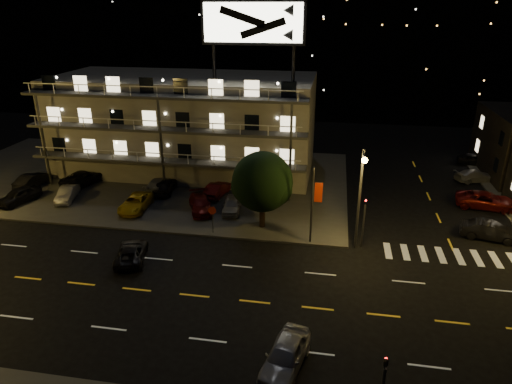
% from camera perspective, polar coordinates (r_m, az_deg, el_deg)
% --- Properties ---
extents(ground, '(140.00, 140.00, 0.00)m').
position_cam_1_polar(ground, '(30.30, -3.99, -13.16)').
color(ground, black).
rests_on(ground, ground).
extents(curb_nw, '(44.00, 24.00, 0.15)m').
position_cam_1_polar(curb_nw, '(51.39, -14.02, 1.76)').
color(curb_nw, '#3B3B39').
rests_on(curb_nw, ground).
extents(motel, '(28.00, 13.80, 18.10)m').
position_cam_1_polar(motel, '(51.89, -8.73, 8.47)').
color(motel, '#9B9787').
rests_on(motel, ground).
extents(hill_backdrop, '(120.00, 25.00, 24.00)m').
position_cam_1_polar(hill_backdrop, '(93.65, 2.46, 18.67)').
color(hill_backdrop, black).
rests_on(hill_backdrop, ground).
extents(streetlight_nc, '(0.44, 1.92, 8.00)m').
position_cam_1_polar(streetlight_nc, '(34.31, 12.92, 0.19)').
color(streetlight_nc, '#2D2D30').
rests_on(streetlight_nc, ground).
extents(signal_nw, '(0.20, 0.27, 4.60)m').
position_cam_1_polar(signal_nw, '(35.80, 13.36, -3.08)').
color(signal_nw, '#2D2D30').
rests_on(signal_nw, ground).
extents(banner_north, '(0.83, 0.16, 6.40)m').
position_cam_1_polar(banner_north, '(35.27, 7.15, -1.48)').
color(banner_north, '#2D2D30').
rests_on(banner_north, ground).
extents(stop_sign, '(0.91, 0.11, 2.61)m').
position_cam_1_polar(stop_sign, '(37.28, -5.47, -2.93)').
color(stop_sign, '#2D2D30').
rests_on(stop_sign, ground).
extents(tree, '(5.21, 5.02, 6.56)m').
position_cam_1_polar(tree, '(37.29, 0.74, 1.09)').
color(tree, black).
rests_on(tree, curb_nw).
extents(lot_car_0, '(2.91, 4.57, 1.45)m').
position_cam_1_polar(lot_car_0, '(48.62, -27.52, -0.38)').
color(lot_car_0, black).
rests_on(lot_car_0, curb_nw).
extents(lot_car_1, '(2.21, 4.09, 1.28)m').
position_cam_1_polar(lot_car_1, '(47.29, -22.53, -0.22)').
color(lot_car_1, gray).
rests_on(lot_car_1, curb_nw).
extents(lot_car_2, '(2.30, 4.70, 1.28)m').
position_cam_1_polar(lot_car_2, '(43.12, -14.80, -1.33)').
color(lot_car_2, gold).
rests_on(lot_car_2, curb_nw).
extents(lot_car_3, '(3.51, 4.93, 1.33)m').
position_cam_1_polar(lot_car_3, '(41.72, -6.94, -1.50)').
color(lot_car_3, '#5B0F0D').
rests_on(lot_car_3, curb_nw).
extents(lot_car_4, '(1.93, 3.93, 1.29)m').
position_cam_1_polar(lot_car_4, '(41.39, -3.05, -1.59)').
color(lot_car_4, gray).
rests_on(lot_car_4, curb_nw).
extents(lot_car_5, '(1.83, 4.40, 1.42)m').
position_cam_1_polar(lot_car_5, '(52.28, -26.15, 1.34)').
color(lot_car_5, black).
rests_on(lot_car_5, curb_nw).
extents(lot_car_6, '(3.78, 5.63, 1.43)m').
position_cam_1_polar(lot_car_6, '(50.97, -20.68, 1.73)').
color(lot_car_6, black).
rests_on(lot_car_6, curb_nw).
extents(lot_car_7, '(1.93, 4.68, 1.35)m').
position_cam_1_polar(lot_car_7, '(46.82, -12.04, 0.89)').
color(lot_car_7, gray).
rests_on(lot_car_7, curb_nw).
extents(lot_car_8, '(2.08, 4.39, 1.45)m').
position_cam_1_polar(lot_car_8, '(46.36, -11.32, 0.79)').
color(lot_car_8, black).
rests_on(lot_car_8, curb_nw).
extents(lot_car_9, '(2.11, 4.25, 1.34)m').
position_cam_1_polar(lot_car_9, '(44.79, -4.90, 0.31)').
color(lot_car_9, '#5B0F0D').
rests_on(lot_car_9, curb_nw).
extents(side_car_0, '(4.70, 2.51, 1.47)m').
position_cam_1_polar(side_car_0, '(41.35, 27.25, -4.34)').
color(side_car_0, black).
rests_on(side_car_0, ground).
extents(side_car_1, '(5.75, 3.37, 1.50)m').
position_cam_1_polar(side_car_1, '(47.44, 26.88, -0.95)').
color(side_car_1, '#5B0F0D').
rests_on(side_car_1, ground).
extents(side_car_2, '(4.64, 3.10, 1.25)m').
position_cam_1_polar(side_car_2, '(54.12, 25.67, 1.83)').
color(side_car_2, gray).
rests_on(side_car_2, ground).
extents(side_car_3, '(4.23, 2.18, 1.38)m').
position_cam_1_polar(side_car_3, '(59.72, 25.74, 3.68)').
color(side_car_3, black).
rests_on(side_car_3, ground).
extents(road_car_east, '(2.71, 4.80, 1.54)m').
position_cam_1_polar(road_car_east, '(25.13, 3.70, -19.68)').
color(road_car_east, gray).
rests_on(road_car_east, ground).
extents(road_car_west, '(3.06, 4.75, 1.22)m').
position_cam_1_polar(road_car_west, '(35.24, -15.32, -7.30)').
color(road_car_west, black).
rests_on(road_car_west, ground).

